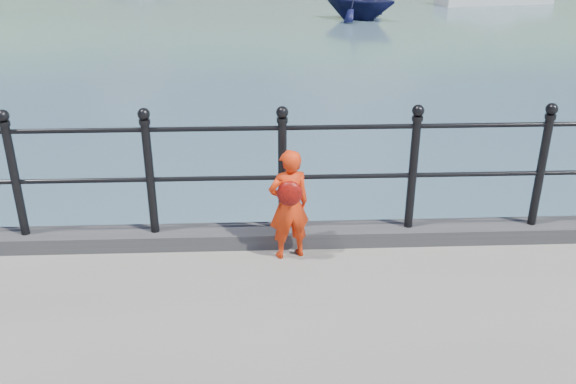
{
  "coord_description": "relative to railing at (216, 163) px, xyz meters",
  "views": [
    {
      "loc": [
        0.43,
        -5.29,
        3.8
      ],
      "look_at": [
        0.65,
        -0.2,
        1.55
      ],
      "focal_mm": 38.0,
      "sensor_mm": 36.0,
      "label": 1
    }
  ],
  "objects": [
    {
      "name": "ground",
      "position": [
        -0.0,
        0.15,
        -1.82
      ],
      "size": [
        600.0,
        600.0,
        0.0
      ],
      "primitive_type": "plane",
      "color": "#2D4251",
      "rests_on": "ground"
    },
    {
      "name": "kerb",
      "position": [
        -0.0,
        -0.0,
        -0.75
      ],
      "size": [
        60.0,
        0.3,
        0.15
      ],
      "primitive_type": "cube",
      "color": "#28282B",
      "rests_on": "quay"
    },
    {
      "name": "railing",
      "position": [
        0.0,
        0.0,
        0.0
      ],
      "size": [
        18.11,
        0.11,
        1.2
      ],
      "color": "black",
      "rests_on": "kerb"
    },
    {
      "name": "child",
      "position": [
        0.65,
        -0.26,
        -0.3
      ],
      "size": [
        0.43,
        0.36,
        1.03
      ],
      "rotation": [
        0.0,
        0.0,
        3.43
      ],
      "color": "red",
      "rests_on": "quay"
    }
  ]
}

